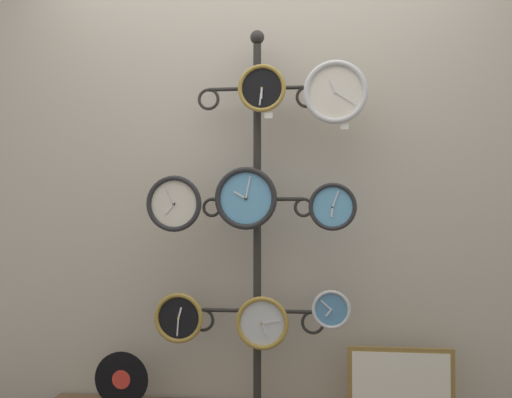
{
  "coord_description": "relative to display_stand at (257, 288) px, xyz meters",
  "views": [
    {
      "loc": [
        0.38,
        -2.62,
        1.05
      ],
      "look_at": [
        0.0,
        0.36,
        1.12
      ],
      "focal_mm": 42.0,
      "sensor_mm": 36.0,
      "label": 1
    }
  ],
  "objects": [
    {
      "name": "clock_top_right",
      "position": [
        0.4,
        -0.09,
        0.97
      ],
      "size": [
        0.31,
        0.04,
        0.31
      ],
      "color": "silver"
    },
    {
      "name": "clock_middle_center",
      "position": [
        -0.05,
        -0.09,
        0.45
      ],
      "size": [
        0.31,
        0.04,
        0.31
      ],
      "color": "#60A8DB"
    },
    {
      "name": "shop_wall",
      "position": [
        0.0,
        0.16,
        0.73
      ],
      "size": [
        4.4,
        0.04,
        2.8
      ],
      "color": "#BCB2A3",
      "rests_on": "ground_plane"
    },
    {
      "name": "clock_bottom_center",
      "position": [
        0.04,
        -0.09,
        -0.16
      ],
      "size": [
        0.26,
        0.04,
        0.26
      ],
      "color": "silver"
    },
    {
      "name": "vinyl_record",
      "position": [
        -0.69,
        -0.07,
        -0.47
      ],
      "size": [
        0.28,
        0.01,
        0.28
      ],
      "color": "black",
      "rests_on": "low_shelf"
    },
    {
      "name": "clock_middle_left",
      "position": [
        -0.4,
        -0.11,
        0.43
      ],
      "size": [
        0.28,
        0.04,
        0.28
      ],
      "color": "silver"
    },
    {
      "name": "clock_bottom_left",
      "position": [
        -0.39,
        -0.09,
        -0.15
      ],
      "size": [
        0.25,
        0.04,
        0.25
      ],
      "color": "black"
    },
    {
      "name": "clock_top_center",
      "position": [
        0.04,
        -0.11,
        1.0
      ],
      "size": [
        0.24,
        0.04,
        0.24
      ],
      "color": "black"
    },
    {
      "name": "price_tag_upper",
      "position": [
        0.07,
        -0.11,
        0.86
      ],
      "size": [
        0.04,
        0.0,
        0.03
      ],
      "color": "white"
    },
    {
      "name": "clock_middle_right",
      "position": [
        0.38,
        -0.1,
        0.41
      ],
      "size": [
        0.23,
        0.04,
        0.23
      ],
      "color": "#60A8DB"
    },
    {
      "name": "clock_bottom_right",
      "position": [
        0.37,
        -0.07,
        -0.09
      ],
      "size": [
        0.19,
        0.04,
        0.19
      ],
      "color": "#4C84B2"
    },
    {
      "name": "price_tag_mid",
      "position": [
        0.44,
        -0.1,
        0.8
      ],
      "size": [
        0.04,
        0.0,
        0.03
      ],
      "color": "white"
    },
    {
      "name": "display_stand",
      "position": [
        0.0,
        0.0,
        0.0
      ],
      "size": [
        0.68,
        0.41,
        1.99
      ],
      "color": "#282623",
      "rests_on": "ground_plane"
    },
    {
      "name": "picture_frame",
      "position": [
        0.7,
        -0.07,
        -0.44
      ],
      "size": [
        0.51,
        0.02,
        0.34
      ],
      "color": "olive",
      "rests_on": "low_shelf"
    }
  ]
}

